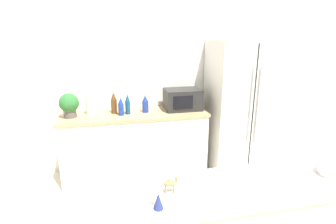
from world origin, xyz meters
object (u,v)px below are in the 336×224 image
Objects in this scene: potted_plant at (69,104)px; back_bottle_2 at (128,104)px; back_bottle_0 at (145,104)px; back_bottle_1 at (121,107)px; refrigerator at (240,106)px; paper_towel_roll at (90,105)px; microwave at (183,99)px; back_bottle_3 at (114,103)px; camel_figurine at (170,183)px; wise_man_figurine_blue at (158,199)px; fruit_bowl at (332,170)px.

potted_plant reaches higher than back_bottle_2.
back_bottle_1 is (-0.32, -0.07, -0.00)m from back_bottle_0.
refrigerator is 1.35m from back_bottle_0.
back_bottle_0 is at bearing 11.93° from back_bottle_1.
refrigerator is at bearing -2.68° from paper_towel_roll.
microwave is 1.78× the size of back_bottle_2.
back_bottle_3 reaches higher than camel_figurine.
paper_towel_roll is at bearing 102.58° from wise_man_figurine_blue.
back_bottle_2 is at bearing -10.60° from paper_towel_roll.
back_bottle_1 reaches higher than fruit_bowl.
paper_towel_roll is 0.70m from back_bottle_0.
refrigerator is at bearing -0.29° from back_bottle_2.
potted_plant reaches higher than fruit_bowl.
back_bottle_3 reaches higher than wise_man_figurine_blue.
potted_plant is 2.66× the size of camel_figurine.
back_bottle_0 is 1.97m from camel_figurine.
potted_plant is 1.52× the size of fruit_bowl.
back_bottle_1 is 1.91m from camel_figurine.
paper_towel_roll is 2.67m from fruit_bowl.
back_bottle_1 is 0.88× the size of back_bottle_2.
back_bottle_3 is at bearing 179.74° from microwave.
back_bottle_3 is 1.45× the size of fruit_bowl.
fruit_bowl is (1.00, -2.00, -0.02)m from back_bottle_0.
camel_figurine is at bearing 54.14° from wise_man_figurine_blue.
potted_plant reaches higher than microwave.
wise_man_figurine_blue is (-1.22, -0.11, 0.02)m from fruit_bowl.
back_bottle_3 is (-0.40, 0.04, 0.02)m from back_bottle_0.
microwave is 0.52m from back_bottle_0.
refrigerator reaches higher than potted_plant.
camel_figurine is at bearing -67.08° from potted_plant.
refrigerator is 2.43m from camel_figurine.
back_bottle_0 is (-1.35, 0.04, 0.10)m from refrigerator.
fruit_bowl is at bearing -1.54° from camel_figurine.
potted_plant is 0.54m from back_bottle_3.
paper_towel_roll is 2.11m from camel_figurine.
back_bottle_1 is at bearing 92.84° from wise_man_figurine_blue.
back_bottle_1 is 1.77× the size of wise_man_figurine_blue.
microwave is at bearing 72.37° from camel_figurine.
potted_plant is 1.12× the size of back_bottle_2.
back_bottle_3 reaches higher than back_bottle_2.
microwave is at bearing 103.40° from fruit_bowl.
fruit_bowl is 1.23m from wise_man_figurine_blue.
back_bottle_0 is at bearing 86.53° from camel_figurine.
back_bottle_1 is (-0.84, -0.11, -0.03)m from microwave.
camel_figurine is at bearing -93.47° from back_bottle_0.
refrigerator is 7.24× the size of paper_towel_roll.
back_bottle_1 is at bearing -52.70° from back_bottle_3.
camel_figurine is (0.11, -1.94, -0.00)m from back_bottle_2.
back_bottle_2 reaches higher than back_bottle_1.
microwave is (1.22, -0.02, 0.01)m from paper_towel_roll.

